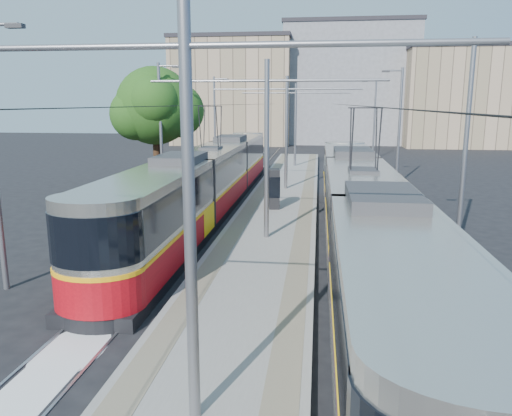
# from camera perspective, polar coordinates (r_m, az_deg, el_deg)

# --- Properties ---
(ground) EXTENTS (160.00, 160.00, 0.00)m
(ground) POSITION_cam_1_polar(r_m,az_deg,el_deg) (13.06, -2.57, -13.81)
(ground) COLOR black
(ground) RESTS_ON ground
(platform) EXTENTS (4.00, 50.00, 0.30)m
(platform) POSITION_cam_1_polar(r_m,az_deg,el_deg) (29.19, 3.02, 1.01)
(platform) COLOR gray
(platform) RESTS_ON ground
(tactile_strip_left) EXTENTS (0.70, 50.00, 0.01)m
(tactile_strip_left) POSITION_cam_1_polar(r_m,az_deg,el_deg) (29.29, 0.20, 1.38)
(tactile_strip_left) COLOR gray
(tactile_strip_left) RESTS_ON platform
(tactile_strip_right) EXTENTS (0.70, 50.00, 0.01)m
(tactile_strip_right) POSITION_cam_1_polar(r_m,az_deg,el_deg) (29.09, 5.88, 1.24)
(tactile_strip_right) COLOR gray
(tactile_strip_right) RESTS_ON platform
(rails) EXTENTS (8.71, 70.00, 0.03)m
(rails) POSITION_cam_1_polar(r_m,az_deg,el_deg) (29.21, 3.02, 0.75)
(rails) COLOR gray
(rails) RESTS_ON ground
(track_arrow) EXTENTS (1.20, 5.00, 0.01)m
(track_arrow) POSITION_cam_1_polar(r_m,az_deg,el_deg) (11.72, -23.89, -18.05)
(track_arrow) COLOR silver
(track_arrow) RESTS_ON ground
(tram_left) EXTENTS (2.43, 29.98, 5.50)m
(tram_left) POSITION_cam_1_polar(r_m,az_deg,el_deg) (26.73, -5.11, 3.36)
(tram_left) COLOR black
(tram_left) RESTS_ON ground
(tram_right) EXTENTS (2.43, 28.22, 5.50)m
(tram_right) POSITION_cam_1_polar(r_m,az_deg,el_deg) (18.19, 11.94, -0.42)
(tram_right) COLOR black
(tram_right) RESTS_ON ground
(catenary) EXTENTS (9.20, 70.00, 7.00)m
(catenary) POSITION_cam_1_polar(r_m,az_deg,el_deg) (25.85, 2.67, 9.38)
(catenary) COLOR slate
(catenary) RESTS_ON platform
(street_lamps) EXTENTS (15.18, 38.22, 8.00)m
(street_lamps) POSITION_cam_1_polar(r_m,az_deg,el_deg) (32.68, 3.62, 9.30)
(street_lamps) COLOR slate
(street_lamps) RESTS_ON ground
(shelter) EXTENTS (0.69, 0.99, 2.04)m
(shelter) POSITION_cam_1_polar(r_m,az_deg,el_deg) (25.78, 2.09, 2.32)
(shelter) COLOR black
(shelter) RESTS_ON platform
(tree) EXTENTS (5.48, 5.07, 7.97)m
(tree) POSITION_cam_1_polar(r_m,az_deg,el_deg) (33.38, -10.84, 11.23)
(tree) COLOR #382314
(tree) RESTS_ON ground
(building_left) EXTENTS (16.32, 12.24, 14.49)m
(building_left) POSITION_cam_1_polar(r_m,az_deg,el_deg) (72.61, -2.47, 13.16)
(building_left) COLOR tan
(building_left) RESTS_ON ground
(building_centre) EXTENTS (18.36, 14.28, 16.55)m
(building_centre) POSITION_cam_1_polar(r_m,az_deg,el_deg) (75.74, 10.43, 13.71)
(building_centre) COLOR gray
(building_centre) RESTS_ON ground
(building_right) EXTENTS (14.28, 10.20, 12.79)m
(building_right) POSITION_cam_1_polar(r_m,az_deg,el_deg) (71.88, 22.09, 11.66)
(building_right) COLOR tan
(building_right) RESTS_ON ground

